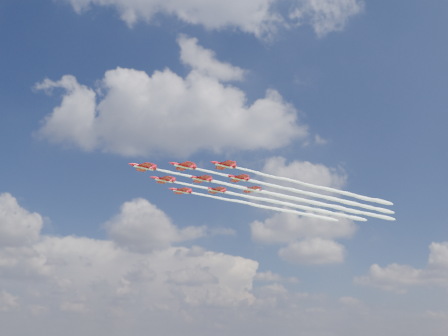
% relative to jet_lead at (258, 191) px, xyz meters
% --- Properties ---
extents(jet_lead, '(78.97, 54.18, 2.30)m').
position_rel_jet_lead_xyz_m(jet_lead, '(0.00, 0.00, 0.00)').
color(jet_lead, '#AD0916').
extents(jet_row2_port, '(78.97, 54.18, 2.30)m').
position_rel_jet_lead_xyz_m(jet_row2_port, '(12.57, -0.37, 0.00)').
color(jet_row2_port, '#AD0916').
extents(jet_row2_starb, '(78.97, 54.18, 2.30)m').
position_rel_jet_lead_xyz_m(jet_row2_starb, '(4.40, 11.78, 0.00)').
color(jet_row2_starb, '#AD0916').
extents(jet_row3_port, '(78.97, 54.18, 2.30)m').
position_rel_jet_lead_xyz_m(jet_row3_port, '(25.15, -0.75, 0.00)').
color(jet_row3_port, '#AD0916').
extents(jet_row3_centre, '(78.97, 54.18, 2.30)m').
position_rel_jet_lead_xyz_m(jet_row3_centre, '(16.97, 11.41, 0.00)').
color(jet_row3_centre, '#AD0916').
extents(jet_row3_starb, '(78.97, 54.18, 2.30)m').
position_rel_jet_lead_xyz_m(jet_row3_starb, '(8.80, 23.57, 0.00)').
color(jet_row3_starb, '#AD0916').
extents(jet_row4_port, '(78.97, 54.18, 2.30)m').
position_rel_jet_lead_xyz_m(jet_row4_port, '(29.55, 11.04, 0.00)').
color(jet_row4_port, '#AD0916').
extents(jet_row4_starb, '(78.97, 54.18, 2.30)m').
position_rel_jet_lead_xyz_m(jet_row4_starb, '(21.38, 23.19, 0.00)').
color(jet_row4_starb, '#AD0916').
extents(jet_tail, '(78.97, 54.18, 2.30)m').
position_rel_jet_lead_xyz_m(jet_tail, '(33.95, 22.82, 0.00)').
color(jet_tail, '#AD0916').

